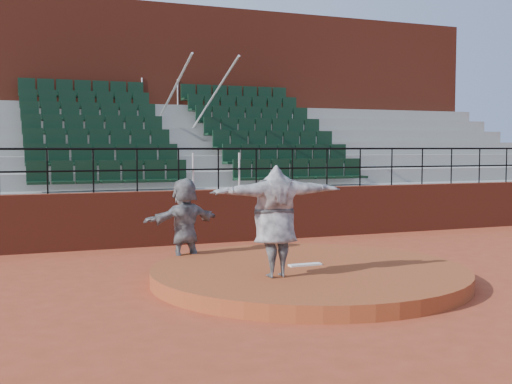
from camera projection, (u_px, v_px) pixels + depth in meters
The scene contains 9 objects.
ground at pixel (309, 281), 11.19m from camera, with size 90.00×90.00×0.00m, color #9F3E24.
pitchers_mound at pixel (309, 274), 11.19m from camera, with size 5.50×5.50×0.25m, color #964321.
pitching_rubber at pixel (305, 265), 11.31m from camera, with size 0.60×0.15×0.03m, color white.
boundary_wall at pixel (219, 216), 15.78m from camera, with size 24.00×0.30×1.30m, color maroon.
wall_railing at pixel (218, 160), 15.69m from camera, with size 24.04×0.05×1.03m.
seating_deck at pixel (180, 177), 19.10m from camera, with size 24.00×5.97×4.63m.
press_box_facade at pixel (150, 113), 22.63m from camera, with size 24.00×3.00×7.10m, color maroon.
pitcher at pixel (275, 221), 10.29m from camera, with size 2.21×0.60×1.80m, color black.
fielder at pixel (184, 223), 12.48m from camera, with size 1.62×0.51×1.74m, color black.
Camera 1 is at (-4.94, -9.94, 2.34)m, focal length 45.00 mm.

